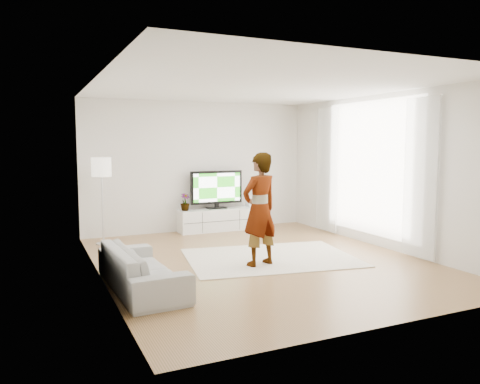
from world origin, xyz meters
name	(u,v)px	position (x,y,z in m)	size (l,w,h in m)	color
floor	(260,261)	(0.00, 0.00, 0.00)	(6.00, 6.00, 0.00)	#A8774C
ceiling	(261,86)	(0.00, 0.00, 2.80)	(6.00, 6.00, 0.00)	white
wall_left	(99,180)	(-2.50, 0.00, 1.40)	(0.02, 6.00, 2.80)	silver
wall_right	(383,171)	(2.50, 0.00, 1.40)	(0.02, 6.00, 2.80)	silver
wall_back	(198,167)	(0.00, 3.00, 1.40)	(5.00, 0.02, 2.80)	silver
wall_front	(394,194)	(0.00, -3.00, 1.40)	(5.00, 0.02, 2.80)	silver
window	(371,168)	(2.48, 0.30, 1.45)	(0.01, 2.60, 2.50)	white
curtain_near	(420,178)	(2.40, -1.00, 1.35)	(0.04, 0.70, 2.60)	white
curtain_far	(327,170)	(2.40, 1.60, 1.35)	(0.04, 0.70, 2.60)	white
media_console	(217,220)	(0.35, 2.76, 0.24)	(1.73, 0.49, 0.49)	white
television	(217,188)	(0.35, 2.79, 0.93)	(1.18, 0.23, 0.83)	black
game_console	(248,201)	(1.10, 2.76, 0.61)	(0.08, 0.18, 0.24)	white
potted_plant	(185,202)	(-0.39, 2.77, 0.67)	(0.20, 0.20, 0.36)	#3F7238
rug	(270,258)	(0.24, 0.09, 0.01)	(2.75, 1.98, 0.01)	#EEE3CB
player	(260,209)	(-0.14, -0.27, 0.89)	(0.64, 0.42, 1.76)	#334772
sofa	(142,268)	(-2.08, -0.68, 0.28)	(1.93, 0.75, 0.56)	#A6A5A1
floor_lamp	(101,171)	(-2.13, 2.37, 1.39)	(0.37, 0.37, 1.64)	silver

